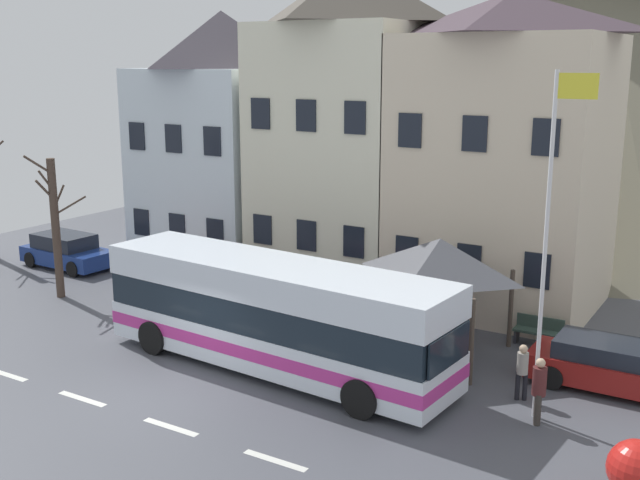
{
  "coord_description": "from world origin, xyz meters",
  "views": [
    {
      "loc": [
        13.23,
        -13.76,
        8.45
      ],
      "look_at": [
        1.23,
        5.92,
        3.07
      ],
      "focal_mm": 43.34,
      "sensor_mm": 36.0,
      "label": 1
    }
  ],
  "objects_px": {
    "transit_bus": "(274,316)",
    "public_bench": "(539,331)",
    "bus_shelter": "(440,258)",
    "parked_car_00": "(67,251)",
    "pedestrian_00": "(522,368)",
    "parked_car_01": "(615,366)",
    "pedestrian_01": "(539,388)",
    "flagpole": "(550,228)",
    "townhouse_02": "(506,154)",
    "bare_tree_00": "(55,226)",
    "parked_car_02": "(204,282)",
    "harbour_buoy": "(637,471)",
    "townhouse_01": "(350,127)",
    "hilltop_castle": "(586,55)",
    "townhouse_00": "(224,138)"
  },
  "relations": [
    {
      "from": "hilltop_castle",
      "to": "transit_bus",
      "type": "height_order",
      "value": "hilltop_castle"
    },
    {
      "from": "townhouse_01",
      "to": "townhouse_02",
      "type": "bearing_deg",
      "value": 0.03
    },
    {
      "from": "townhouse_02",
      "to": "parked_car_01",
      "type": "bearing_deg",
      "value": -48.39
    },
    {
      "from": "townhouse_00",
      "to": "parked_car_02",
      "type": "bearing_deg",
      "value": -60.12
    },
    {
      "from": "bus_shelter",
      "to": "parked_car_02",
      "type": "xyz_separation_m",
      "value": [
        -9.4,
        0.68,
        -2.31
      ]
    },
    {
      "from": "pedestrian_01",
      "to": "bare_tree_00",
      "type": "xyz_separation_m",
      "value": [
        -17.8,
        0.98,
        1.75
      ]
    },
    {
      "from": "townhouse_01",
      "to": "bus_shelter",
      "type": "distance_m",
      "value": 8.96
    },
    {
      "from": "pedestrian_00",
      "to": "parked_car_00",
      "type": "bearing_deg",
      "value": 171.82
    },
    {
      "from": "townhouse_02",
      "to": "parked_car_01",
      "type": "relative_size",
      "value": 2.4
    },
    {
      "from": "transit_bus",
      "to": "bare_tree_00",
      "type": "distance_m",
      "value": 10.7
    },
    {
      "from": "transit_bus",
      "to": "parked_car_02",
      "type": "bearing_deg",
      "value": 149.48
    },
    {
      "from": "parked_car_02",
      "to": "pedestrian_00",
      "type": "xyz_separation_m",
      "value": [
        12.5,
        -2.55,
        0.25
      ]
    },
    {
      "from": "townhouse_01",
      "to": "townhouse_02",
      "type": "relative_size",
      "value": 1.12
    },
    {
      "from": "transit_bus",
      "to": "flagpole",
      "type": "distance_m",
      "value": 7.87
    },
    {
      "from": "townhouse_02",
      "to": "pedestrian_00",
      "type": "xyz_separation_m",
      "value": [
        3.18,
        -7.59,
        -4.46
      ]
    },
    {
      "from": "pedestrian_01",
      "to": "bus_shelter",
      "type": "bearing_deg",
      "value": 142.36
    },
    {
      "from": "parked_car_01",
      "to": "bare_tree_00",
      "type": "bearing_deg",
      "value": -174.01
    },
    {
      "from": "transit_bus",
      "to": "bus_shelter",
      "type": "xyz_separation_m",
      "value": [
        3.42,
        3.45,
        1.37
      ]
    },
    {
      "from": "parked_car_02",
      "to": "townhouse_01",
      "type": "bearing_deg",
      "value": -116.41
    },
    {
      "from": "public_bench",
      "to": "hilltop_castle",
      "type": "bearing_deg",
      "value": 101.11
    },
    {
      "from": "hilltop_castle",
      "to": "flagpole",
      "type": "height_order",
      "value": "hilltop_castle"
    },
    {
      "from": "parked_car_01",
      "to": "pedestrian_01",
      "type": "bearing_deg",
      "value": -111.22
    },
    {
      "from": "transit_bus",
      "to": "parked_car_01",
      "type": "relative_size",
      "value": 2.44
    },
    {
      "from": "bus_shelter",
      "to": "parked_car_00",
      "type": "relative_size",
      "value": 0.87
    },
    {
      "from": "bus_shelter",
      "to": "flagpole",
      "type": "bearing_deg",
      "value": -35.21
    },
    {
      "from": "pedestrian_00",
      "to": "public_bench",
      "type": "distance_m",
      "value": 4.17
    },
    {
      "from": "townhouse_02",
      "to": "townhouse_01",
      "type": "bearing_deg",
      "value": -179.97
    },
    {
      "from": "transit_bus",
      "to": "bare_tree_00",
      "type": "height_order",
      "value": "bare_tree_00"
    },
    {
      "from": "townhouse_00",
      "to": "harbour_buoy",
      "type": "distance_m",
      "value": 22.36
    },
    {
      "from": "hilltop_castle",
      "to": "pedestrian_00",
      "type": "xyz_separation_m",
      "value": [
        5.53,
        -28.53,
        -7.9
      ]
    },
    {
      "from": "townhouse_02",
      "to": "flagpole",
      "type": "distance_m",
      "value": 9.21
    },
    {
      "from": "transit_bus",
      "to": "flagpole",
      "type": "bearing_deg",
      "value": 10.59
    },
    {
      "from": "parked_car_01",
      "to": "bare_tree_00",
      "type": "height_order",
      "value": "bare_tree_00"
    },
    {
      "from": "public_bench",
      "to": "bare_tree_00",
      "type": "height_order",
      "value": "bare_tree_00"
    },
    {
      "from": "bus_shelter",
      "to": "parked_car_00",
      "type": "distance_m",
      "value": 17.21
    },
    {
      "from": "parked_car_02",
      "to": "harbour_buoy",
      "type": "xyz_separation_m",
      "value": [
        15.85,
        -6.22,
        0.16
      ]
    },
    {
      "from": "townhouse_01",
      "to": "flagpole",
      "type": "bearing_deg",
      "value": -40.05
    },
    {
      "from": "townhouse_02",
      "to": "harbour_buoy",
      "type": "relative_size",
      "value": 7.66
    },
    {
      "from": "hilltop_castle",
      "to": "parked_car_01",
      "type": "relative_size",
      "value": 8.7
    },
    {
      "from": "parked_car_00",
      "to": "pedestrian_00",
      "type": "relative_size",
      "value": 2.79
    },
    {
      "from": "transit_bus",
      "to": "public_bench",
      "type": "xyz_separation_m",
      "value": [
        5.8,
        5.66,
        -1.08
      ]
    },
    {
      "from": "pedestrian_00",
      "to": "flagpole",
      "type": "distance_m",
      "value": 3.98
    },
    {
      "from": "townhouse_02",
      "to": "parked_car_02",
      "type": "distance_m",
      "value": 11.6
    },
    {
      "from": "transit_bus",
      "to": "parked_car_02",
      "type": "height_order",
      "value": "transit_bus"
    },
    {
      "from": "flagpole",
      "to": "bare_tree_00",
      "type": "height_order",
      "value": "flagpole"
    },
    {
      "from": "parked_car_02",
      "to": "harbour_buoy",
      "type": "height_order",
      "value": "harbour_buoy"
    },
    {
      "from": "townhouse_01",
      "to": "bare_tree_00",
      "type": "bearing_deg",
      "value": -135.31
    },
    {
      "from": "townhouse_02",
      "to": "parked_car_00",
      "type": "height_order",
      "value": "townhouse_02"
    },
    {
      "from": "parked_car_01",
      "to": "bare_tree_00",
      "type": "relative_size",
      "value": 0.84
    },
    {
      "from": "parked_car_02",
      "to": "pedestrian_00",
      "type": "height_order",
      "value": "pedestrian_00"
    }
  ]
}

